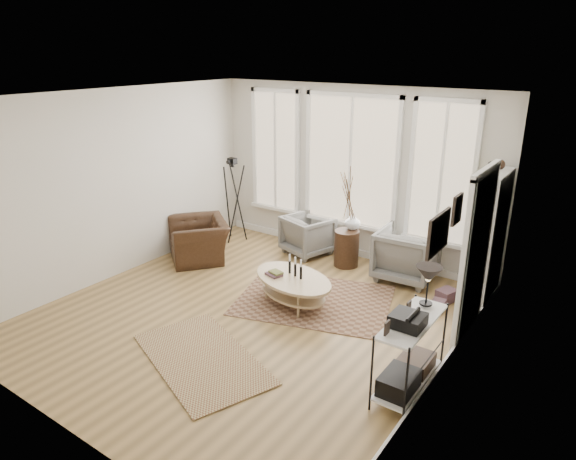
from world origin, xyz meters
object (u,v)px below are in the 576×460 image
Objects in this scene: coffee_table at (293,283)px; armchair_left at (308,235)px; low_shelf at (410,347)px; armchair_right at (407,255)px; side_table at (348,219)px; bookcase at (487,238)px; accent_chair at (199,240)px.

armchair_left is at bearing 116.39° from coffee_table.
armchair_left is (-2.95, 2.62, -0.17)m from low_shelf.
armchair_right is (1.84, -0.01, 0.06)m from armchair_left.
side_table reaches higher than coffee_table.
bookcase reaches higher than armchair_right.
side_table is 1.62× the size of accent_chair.
bookcase reaches higher than accent_chair.
armchair_left is at bearing 174.26° from side_table.
accent_chair is at bearing -165.14° from bookcase.
coffee_table is at bearing 56.55° from armchair_right.
low_shelf is 2.29m from coffee_table.
low_shelf is 3.95m from armchair_left.
armchair_right is at bearing 4.23° from side_table.
low_shelf is 1.72× the size of armchair_left.
armchair_right is (-1.12, 2.61, -0.10)m from low_shelf.
coffee_table is at bearing 25.96° from accent_chair.
low_shelf is (-0.06, -2.52, -0.44)m from bookcase.
bookcase reaches higher than coffee_table.
low_shelf is 1.24× the size of accent_chair.
armchair_left is 0.44× the size of side_table.
bookcase is at bearing 52.22° from accent_chair.
armchair_right is 1.10m from side_table.
low_shelf is 0.76× the size of side_table.
armchair_left reaches higher than coffee_table.
side_table is (0.82, -0.08, 0.48)m from armchair_left.
low_shelf is at bearing -91.28° from bookcase.
low_shelf is 2.84m from armchair_right.
armchair_right is at bearing -162.57° from armchair_left.
bookcase is 3.07m from armchair_left.
low_shelf is at bearing -23.05° from coffee_table.
armchair_left is 0.85× the size of armchair_right.
armchair_left is 0.72× the size of accent_chair.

